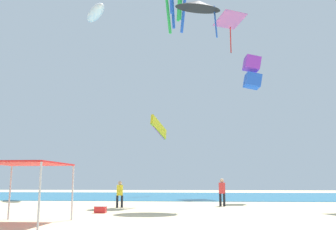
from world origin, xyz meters
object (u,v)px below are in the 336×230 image
at_px(kite_box_purple, 252,72).
at_px(kite_delta_black, 198,5).
at_px(person_near_tent, 120,192).
at_px(person_leftmost, 222,190).
at_px(kite_inflatable_white, 95,13).
at_px(canopy_tent, 25,166).
at_px(kite_diamond_pink, 230,22).
at_px(kite_parafoil_yellow, 159,128).
at_px(cooler_box, 100,209).

distance_m(kite_box_purple, kite_delta_black, 8.84).
relative_size(person_near_tent, person_leftmost, 0.91).
xyz_separation_m(kite_delta_black, kite_inflatable_white, (-11.00, 13.72, 6.33)).
xyz_separation_m(kite_box_purple, kite_delta_black, (-4.35, -7.25, 2.58)).
distance_m(canopy_tent, kite_diamond_pink, 32.60).
distance_m(kite_box_purple, kite_inflatable_white, 18.89).
bearing_deg(kite_delta_black, person_leftmost, -160.76).
height_order(person_near_tent, kite_box_purple, kite_box_purple).
bearing_deg(person_leftmost, kite_diamond_pink, 124.19).
height_order(person_near_tent, kite_parafoil_yellow, kite_parafoil_yellow).
bearing_deg(person_leftmost, cooler_box, -95.30).
distance_m(canopy_tent, cooler_box, 5.74).
height_order(kite_box_purple, kite_parafoil_yellow, kite_box_purple).
bearing_deg(kite_parafoil_yellow, person_leftmost, -141.34).
xyz_separation_m(cooler_box, kite_diamond_pink, (8.49, 20.84, 18.86)).
xyz_separation_m(person_leftmost, kite_box_purple, (3.02, 5.80, 9.43)).
height_order(kite_box_purple, kite_inflatable_white, kite_inflatable_white).
bearing_deg(person_near_tent, person_leftmost, 3.20).
height_order(kite_delta_black, kite_inflatable_white, kite_inflatable_white).
height_order(canopy_tent, kite_inflatable_white, kite_inflatable_white).
bearing_deg(kite_inflatable_white, kite_box_purple, -146.60).
distance_m(person_leftmost, kite_diamond_pink, 23.58).
bearing_deg(canopy_tent, kite_inflatable_white, 100.77).
bearing_deg(cooler_box, canopy_tent, -107.08).
relative_size(cooler_box, kite_diamond_pink, 0.13).
xyz_separation_m(canopy_tent, kite_parafoil_yellow, (2.08, 26.73, 5.23)).
relative_size(canopy_tent, kite_delta_black, 0.80).
distance_m(kite_parafoil_yellow, kite_inflatable_white, 14.09).
bearing_deg(person_leftmost, kite_parafoil_yellow, 152.64).
relative_size(canopy_tent, kite_parafoil_yellow, 0.86).
relative_size(person_leftmost, kite_box_purple, 0.63).
distance_m(person_near_tent, kite_box_purple, 15.30).
relative_size(canopy_tent, kite_diamond_pink, 0.77).
height_order(person_near_tent, cooler_box, person_near_tent).
xyz_separation_m(kite_parafoil_yellow, kite_diamond_pink, (8.00, -0.74, 11.68)).
relative_size(person_leftmost, kite_delta_black, 0.43).
height_order(cooler_box, kite_box_purple, kite_box_purple).
xyz_separation_m(person_leftmost, kite_diamond_pink, (2.15, 15.06, 18.02)).
bearing_deg(kite_delta_black, cooler_box, 12.97).
bearing_deg(kite_delta_black, kite_parafoil_yellow, -103.31).
relative_size(person_near_tent, kite_inflatable_white, 0.35).
height_order(canopy_tent, person_near_tent, canopy_tent).
height_order(person_near_tent, kite_diamond_pink, kite_diamond_pink).
distance_m(cooler_box, kite_box_purple, 18.09).
xyz_separation_m(canopy_tent, person_near_tent, (1.69, 9.13, -1.21)).
xyz_separation_m(person_near_tent, kite_parafoil_yellow, (0.39, 17.60, 6.44)).
height_order(canopy_tent, kite_delta_black, kite_delta_black).
bearing_deg(kite_delta_black, kite_diamond_pink, -129.91).
height_order(kite_diamond_pink, kite_inflatable_white, kite_inflatable_white).
distance_m(kite_diamond_pink, kite_inflatable_white, 14.76).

